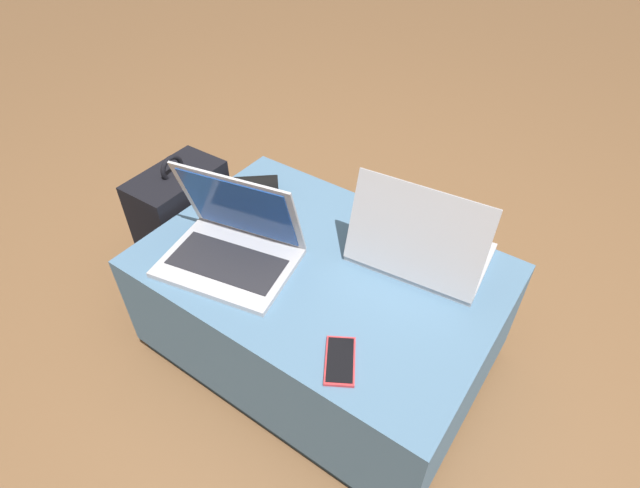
{
  "coord_description": "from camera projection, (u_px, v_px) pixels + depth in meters",
  "views": [
    {
      "loc": [
        0.57,
        -0.82,
        1.37
      ],
      "look_at": [
        0.0,
        -0.01,
        0.48
      ],
      "focal_mm": 28.0,
      "sensor_mm": 36.0,
      "label": 1
    }
  ],
  "objects": [
    {
      "name": "backpack",
      "position": [
        183.0,
        226.0,
        1.8
      ],
      "size": [
        0.25,
        0.32,
        0.51
      ],
      "rotation": [
        0.0,
        0.0,
        -1.55
      ],
      "color": "black",
      "rests_on": "ground_plane"
    },
    {
      "name": "ground_plane",
      "position": [
        321.0,
        349.0,
        1.66
      ],
      "size": [
        14.0,
        14.0,
        0.0
      ],
      "primitive_type": "plane",
      "color": "brown"
    },
    {
      "name": "ottoman",
      "position": [
        321.0,
        309.0,
        1.53
      ],
      "size": [
        0.99,
        0.68,
        0.4
      ],
      "color": "#2A3D4E",
      "rests_on": "ground_plane"
    },
    {
      "name": "cell_phone",
      "position": [
        340.0,
        361.0,
        1.15
      ],
      "size": [
        0.13,
        0.15,
        0.01
      ],
      "rotation": [
        0.0,
        0.0,
        3.68
      ],
      "color": "red",
      "rests_on": "ottoman"
    },
    {
      "name": "laptop_far",
      "position": [
        420.0,
        246.0,
        1.37
      ],
      "size": [
        0.39,
        0.3,
        0.27
      ],
      "rotation": [
        0.0,
        0.0,
        3.24
      ],
      "color": "#B7B7BC",
      "rests_on": "ottoman"
    },
    {
      "name": "wrist_brace",
      "position": [
        251.0,
        188.0,
        1.6
      ],
      "size": [
        0.18,
        0.17,
        0.07
      ],
      "rotation": [
        0.0,
        0.0,
        0.71
      ],
      "color": "black",
      "rests_on": "ottoman"
    },
    {
      "name": "laptop_near",
      "position": [
        232.0,
        244.0,
        1.38
      ],
      "size": [
        0.4,
        0.33,
        0.26
      ],
      "rotation": [
        0.0,
        0.0,
        0.21
      ],
      "color": "#B7B7BC",
      "rests_on": "ottoman"
    }
  ]
}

